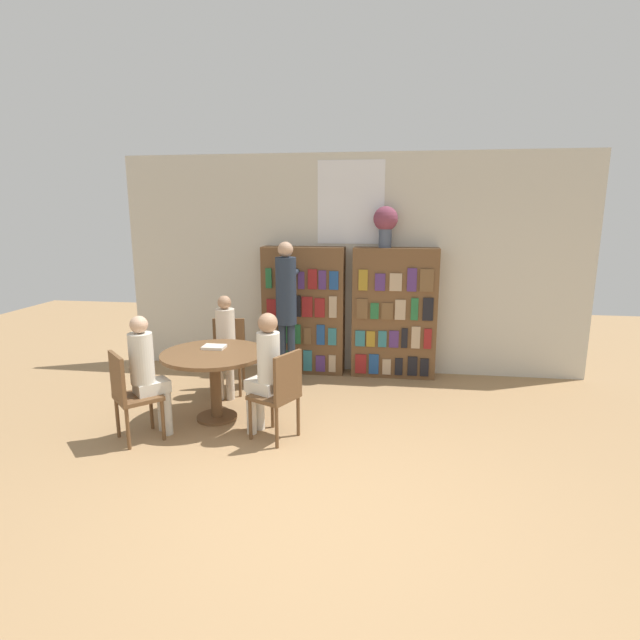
% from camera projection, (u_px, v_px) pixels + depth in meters
% --- Properties ---
extents(ground_plane, '(16.00, 16.00, 0.00)m').
position_uv_depth(ground_plane, '(311.00, 499.00, 3.95)').
color(ground_plane, '#9E7A51').
extents(wall_back, '(6.40, 0.07, 3.00)m').
position_uv_depth(wall_back, '(350.00, 265.00, 6.91)').
color(wall_back, beige).
rests_on(wall_back, ground_plane).
extents(bookshelf_left, '(1.13, 0.34, 1.76)m').
position_uv_depth(bookshelf_left, '(304.00, 311.00, 6.94)').
color(bookshelf_left, brown).
rests_on(bookshelf_left, ground_plane).
extents(bookshelf_right, '(1.13, 0.34, 1.76)m').
position_uv_depth(bookshelf_right, '(394.00, 313.00, 6.77)').
color(bookshelf_right, brown).
rests_on(bookshelf_right, ground_plane).
extents(flower_vase, '(0.32, 0.32, 0.54)m').
position_uv_depth(flower_vase, '(386.00, 222.00, 6.53)').
color(flower_vase, '#475166').
rests_on(flower_vase, bookshelf_right).
extents(reading_table, '(1.13, 1.13, 0.76)m').
position_uv_depth(reading_table, '(215.00, 364.00, 5.37)').
color(reading_table, brown).
rests_on(reading_table, ground_plane).
extents(chair_near_camera, '(0.57, 0.57, 0.91)m').
position_uv_depth(chair_near_camera, '(130.00, 392.00, 4.85)').
color(chair_near_camera, brown).
rests_on(chair_near_camera, ground_plane).
extents(chair_left_side, '(0.46, 0.46, 0.91)m').
position_uv_depth(chair_left_side, '(228.00, 351.00, 6.27)').
color(chair_left_side, brown).
rests_on(chair_left_side, ground_plane).
extents(chair_far_side, '(0.54, 0.54, 0.91)m').
position_uv_depth(chair_far_side, '(280.00, 391.00, 4.89)').
color(chair_far_side, brown).
rests_on(chair_far_side, ground_plane).
extents(seated_reader_left, '(0.28, 0.37, 1.24)m').
position_uv_depth(seated_reader_left, '(225.00, 341.00, 6.05)').
color(seated_reader_left, beige).
rests_on(seated_reader_left, ground_plane).
extents(seated_reader_right, '(0.39, 0.35, 1.27)m').
position_uv_depth(seated_reader_right, '(265.00, 367.00, 4.94)').
color(seated_reader_right, silver).
rests_on(seated_reader_right, ground_plane).
extents(seated_reader_back, '(0.39, 0.39, 1.25)m').
position_uv_depth(seated_reader_back, '(147.00, 370.00, 4.92)').
color(seated_reader_back, beige).
rests_on(seated_reader_back, ground_plane).
extents(librarian_standing, '(0.27, 0.54, 1.86)m').
position_uv_depth(librarian_standing, '(286.00, 299.00, 6.43)').
color(librarian_standing, '#232D3D').
rests_on(librarian_standing, ground_plane).
extents(open_book_on_table, '(0.24, 0.18, 0.03)m').
position_uv_depth(open_book_on_table, '(214.00, 347.00, 5.49)').
color(open_book_on_table, silver).
rests_on(open_book_on_table, reading_table).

